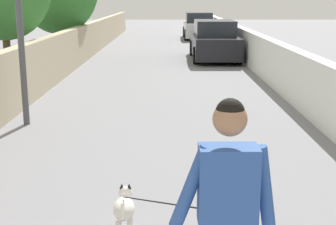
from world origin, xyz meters
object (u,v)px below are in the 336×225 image
at_px(person_skateboarder, 227,205).
at_px(car_near, 214,41).
at_px(dog, 125,207).
at_px(car_far, 199,26).

bearing_deg(person_skateboarder, car_near, -5.10).
height_order(dog, car_far, car_far).
relative_size(dog, car_far, 0.50).
height_order(person_skateboarder, dog, person_skateboarder).
bearing_deg(dog, car_near, -9.00).
bearing_deg(car_near, car_far, -0.00).
xyz_separation_m(person_skateboarder, car_near, (16.23, -1.45, -0.39)).
relative_size(dog, car_near, 0.47).
xyz_separation_m(car_near, car_far, (9.90, -0.00, -0.00)).
bearing_deg(dog, car_far, -5.37).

